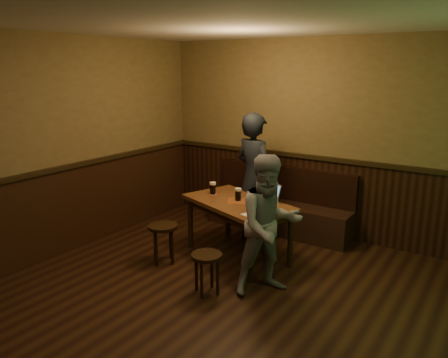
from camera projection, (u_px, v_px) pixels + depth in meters
room at (202, 199)px, 4.04m from camera, size 5.04×6.04×2.84m
bench at (279, 210)px, 6.54m from camera, size 2.20×0.50×0.95m
pub_table at (238, 209)px, 5.51m from camera, size 1.59×1.21×0.76m
stool_left at (163, 233)px, 5.42m from camera, size 0.37×0.37×0.49m
stool_right at (207, 262)px, 4.67m from camera, size 0.39×0.39×0.45m
pint_left at (213, 188)px, 5.77m from camera, size 0.11×0.11×0.17m
pint_mid at (238, 194)px, 5.48m from camera, size 0.11×0.11×0.17m
pint_right at (263, 205)px, 5.08m from camera, size 0.10×0.10×0.16m
laptop at (268, 196)px, 5.50m from camera, size 0.42×0.40×0.23m
menu at (251, 215)px, 4.95m from camera, size 0.26×0.21×0.00m
person_suit at (254, 178)px, 6.00m from camera, size 0.76×0.61×1.81m
person_grey at (269, 225)px, 4.61m from camera, size 0.91×0.94×1.52m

